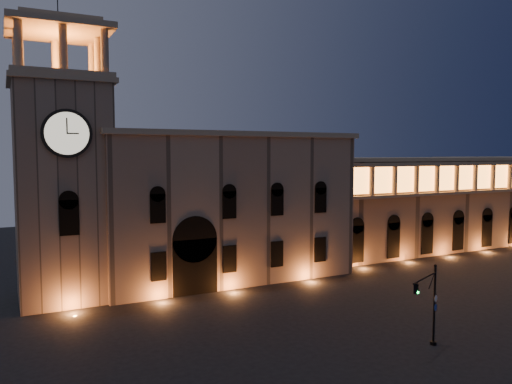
{
  "coord_description": "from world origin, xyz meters",
  "views": [
    {
      "loc": [
        -26.06,
        -33.73,
        15.11
      ],
      "look_at": [
        -0.69,
        16.0,
        10.8
      ],
      "focal_mm": 35.0,
      "sensor_mm": 36.0,
      "label": 1
    }
  ],
  "objects": [
    {
      "name": "ground",
      "position": [
        0.0,
        0.0,
        0.0
      ],
      "size": [
        160.0,
        160.0,
        0.0
      ],
      "primitive_type": "plane",
      "color": "black",
      "rests_on": "ground"
    },
    {
      "name": "government_building",
      "position": [
        -2.08,
        21.93,
        8.77
      ],
      "size": [
        30.8,
        12.8,
        17.6
      ],
      "color": "#866C58",
      "rests_on": "ground"
    },
    {
      "name": "clock_tower",
      "position": [
        -20.5,
        20.98,
        12.5
      ],
      "size": [
        9.8,
        9.8,
        32.4
      ],
      "color": "#866C58",
      "rests_on": "ground"
    },
    {
      "name": "colonnade_wing",
      "position": [
        32.0,
        23.92,
        7.33
      ],
      "size": [
        40.6,
        11.5,
        14.5
      ],
      "color": "#816752",
      "rests_on": "ground"
    },
    {
      "name": "secondary_building",
      "position": [
        58.0,
        30.0,
        7.0
      ],
      "size": [
        20.0,
        12.0,
        14.0
      ],
      "primitive_type": "cube",
      "color": "#816752",
      "rests_on": "ground"
    },
    {
      "name": "traffic_light",
      "position": [
        3.21,
        -6.2,
        3.4
      ],
      "size": [
        4.37,
        2.12,
        6.48
      ],
      "rotation": [
        0.0,
        0.0,
        0.42
      ],
      "color": "black",
      "rests_on": "ground"
    }
  ]
}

